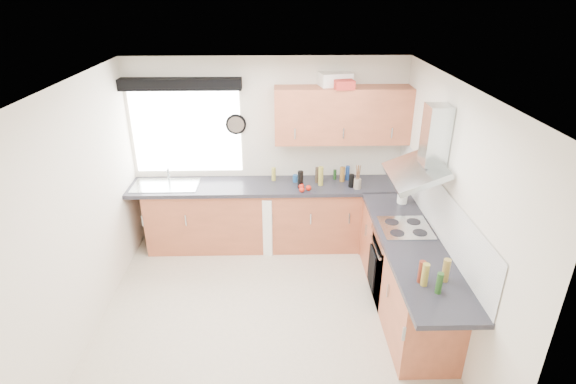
{
  "coord_description": "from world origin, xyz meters",
  "views": [
    {
      "loc": [
        0.14,
        -3.87,
        3.29
      ],
      "look_at": [
        0.25,
        0.85,
        1.1
      ],
      "focal_mm": 28.0,
      "sensor_mm": 36.0,
      "label": 1
    }
  ],
  "objects_px": {
    "oven": "(401,266)",
    "upper_cabinets": "(342,115)",
    "extractor_hood": "(425,153)",
    "washing_machine": "(257,218)"
  },
  "relations": [
    {
      "from": "extractor_hood",
      "to": "upper_cabinets",
      "type": "relative_size",
      "value": 0.46
    },
    {
      "from": "extractor_hood",
      "to": "upper_cabinets",
      "type": "distance_m",
      "value": 1.48
    },
    {
      "from": "oven",
      "to": "upper_cabinets",
      "type": "xyz_separation_m",
      "value": [
        -0.55,
        1.32,
        1.38
      ]
    },
    {
      "from": "oven",
      "to": "extractor_hood",
      "type": "distance_m",
      "value": 1.35
    },
    {
      "from": "oven",
      "to": "upper_cabinets",
      "type": "distance_m",
      "value": 1.99
    },
    {
      "from": "extractor_hood",
      "to": "oven",
      "type": "bearing_deg",
      "value": 180.0
    },
    {
      "from": "extractor_hood",
      "to": "washing_machine",
      "type": "xyz_separation_m",
      "value": [
        -1.75,
        1.22,
        -1.36
      ]
    },
    {
      "from": "upper_cabinets",
      "to": "extractor_hood",
      "type": "bearing_deg",
      "value": -63.87
    },
    {
      "from": "upper_cabinets",
      "to": "washing_machine",
      "type": "height_order",
      "value": "upper_cabinets"
    },
    {
      "from": "extractor_hood",
      "to": "washing_machine",
      "type": "relative_size",
      "value": 0.96
    }
  ]
}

